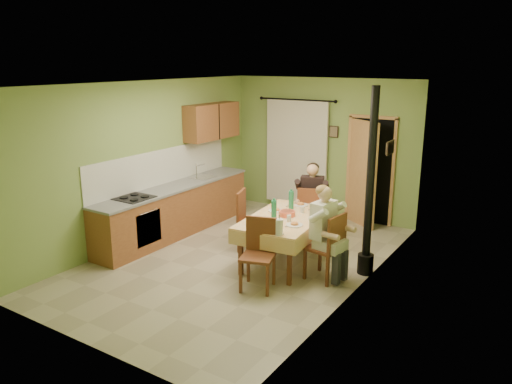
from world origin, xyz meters
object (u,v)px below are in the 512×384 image
Objects in this scene: chair_far at (311,226)px; chair_right at (325,260)px; man_right at (325,222)px; stove_flue at (369,208)px; dining_table at (285,240)px; chair_near at (258,269)px; man_far at (312,194)px; chair_left at (252,233)px.

chair_far reaches higher than chair_right.
stove_flue is (0.45, 0.52, 0.15)m from man_right.
dining_table is at bearing -106.53° from chair_far.
man_right is (0.64, 0.80, 0.59)m from chair_near.
man_far is 1.00× the size of man_right.
chair_near is at bearing -104.51° from man_far.
chair_right is (0.80, -0.24, -0.09)m from dining_table.
stove_flue is at bearing 7.18° from dining_table.
man_far is (-0.08, 1.07, 0.50)m from dining_table.
chair_far is 0.73× the size of man_far.
stove_flue is at bearing -31.22° from chair_right.
chair_near is at bearing -129.55° from stove_flue.
man_far reaches higher than chair_far.
chair_far is at bearing -101.30° from chair_near.
dining_table is 0.67× the size of stove_flue.
man_right reaches higher than dining_table.
stove_flue reaches higher than chair_near.
man_far is at bearing 125.64° from chair_left.
dining_table is at bearing 81.89° from chair_right.
chair_left reaches higher than chair_far.
chair_right is 0.99× the size of chair_left.
man_far is (-0.88, 1.31, 0.59)m from chair_right.
chair_right is 1.00m from stove_flue.
man_far is (-0.23, 2.11, 0.59)m from chair_near.
dining_table is 1.18m from man_far.
chair_near is 2.20m from man_far.
chair_near is (0.14, -1.03, -0.09)m from dining_table.
chair_left is at bearing -146.82° from man_far.
man_right reaches higher than chair_left.
dining_table is at bearing 81.73° from man_right.
chair_near is 1.86m from stove_flue.
chair_right reaches higher than dining_table.
stove_flue is at bearing -146.88° from chair_near.
chair_near is 1.18m from man_right.
chair_right is at bearing -146.82° from chair_near.
man_far is 1.57m from man_right.
man_right is at bearing 90.00° from chair_right.
chair_right is 1.59m from chair_left.
chair_left is 1.26m from man_far.
chair_left is at bearing -176.71° from stove_flue.
stove_flue reaches higher than chair_far.
chair_far is 1.11m from chair_left.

